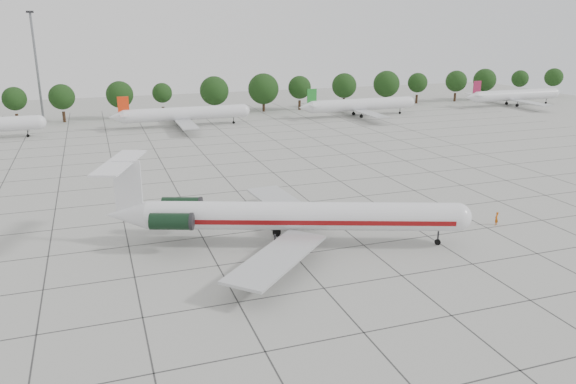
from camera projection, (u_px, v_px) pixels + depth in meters
The scene contains 9 objects.
ground at pixel (271, 229), 65.17m from camera, with size 260.00×260.00×0.00m, color #A6A69F.
apron_joints at pixel (239, 193), 78.72m from camera, with size 170.00×170.00×0.02m, color #383838.
main_airliner at pixel (281, 216), 59.90m from camera, with size 38.10×28.93×9.19m.
ground_crew at pixel (496, 218), 66.27m from camera, with size 0.59×0.38×1.61m, color #B9500A.
bg_airliner_c at pixel (185, 114), 127.51m from camera, with size 28.24×27.20×7.40m.
bg_airliner_d at pixel (361, 105), 141.32m from camera, with size 28.24×27.20×7.40m.
bg_airliner_e at pixel (515, 95), 159.35m from camera, with size 28.24×27.20×7.40m.
tree_line at pixel (120, 95), 136.51m from camera, with size 249.86×8.44×10.22m.
floodlight_mast at pixel (36, 60), 134.64m from camera, with size 1.60×1.60×25.45m.
Camera 1 is at (-18.20, -58.33, 23.16)m, focal length 35.00 mm.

